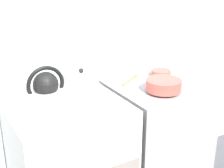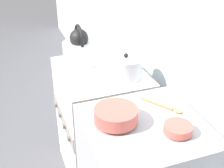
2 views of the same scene
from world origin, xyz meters
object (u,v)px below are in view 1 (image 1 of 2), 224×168
(kettle, at_px, (47,100))
(cooking_pot, at_px, (82,83))
(small_ceramic_bowl, at_px, (161,73))
(enamel_bowl, at_px, (163,85))

(kettle, xyz_separation_m, cooking_pot, (0.29, 0.22, -0.04))
(kettle, height_order, cooking_pot, kettle)
(cooking_pot, xyz_separation_m, small_ceramic_bowl, (0.62, 0.01, -0.04))
(enamel_bowl, relative_size, small_ceramic_bowl, 1.59)
(kettle, distance_m, cooking_pot, 0.36)
(kettle, bearing_deg, small_ceramic_bowl, 14.47)
(cooking_pot, height_order, small_ceramic_bowl, cooking_pot)
(cooking_pot, xyz_separation_m, enamel_bowl, (0.44, -0.23, -0.02))
(enamel_bowl, xyz_separation_m, small_ceramic_bowl, (0.18, 0.25, -0.02))
(kettle, distance_m, enamel_bowl, 0.73)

